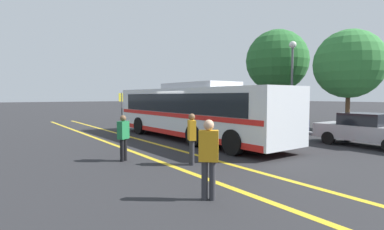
{
  "coord_description": "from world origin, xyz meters",
  "views": [
    {
      "loc": [
        12.75,
        -8.72,
        2.27
      ],
      "look_at": [
        0.17,
        0.15,
        1.28
      ],
      "focal_mm": 28.0,
      "sensor_mm": 36.0,
      "label": 1
    }
  ],
  "objects": [
    {
      "name": "street_lamp",
      "position": [
        0.23,
        8.27,
        4.15
      ],
      "size": [
        0.47,
        0.47,
        5.88
      ],
      "color": "#59595E",
      "rests_on": "ground_plane"
    },
    {
      "name": "parked_car_1",
      "position": [
        -5.43,
        5.37,
        0.66
      ],
      "size": [
        4.4,
        2.05,
        1.29
      ],
      "rotation": [
        0.0,
        0.0,
        1.61
      ],
      "color": "black",
      "rests_on": "ground_plane"
    },
    {
      "name": "tree_0",
      "position": [
        2.51,
        11.13,
        4.36
      ],
      "size": [
        4.48,
        4.48,
        6.6
      ],
      "color": "#513823",
      "rests_on": "ground_plane"
    },
    {
      "name": "parked_car_3",
      "position": [
        6.37,
        5.36,
        0.75
      ],
      "size": [
        4.21,
        1.98,
        1.49
      ],
      "rotation": [
        0.0,
        0.0,
        -1.58
      ],
      "color": "#9E9EA3",
      "rests_on": "ground_plane"
    },
    {
      "name": "pedestrian_2",
      "position": [
        7.73,
        -4.74,
        1.01
      ],
      "size": [
        0.44,
        0.46,
        1.76
      ],
      "rotation": [
        0.0,
        0.0,
        3.99
      ],
      "color": "#2D2D33",
      "rests_on": "ground_plane"
    },
    {
      "name": "curb_strip",
      "position": [
        0.17,
        7.05,
        0.07
      ],
      "size": [
        39.77,
        0.36,
        0.15
      ],
      "primitive_type": "cube",
      "color": "#99999E",
      "rests_on": "ground_plane"
    },
    {
      "name": "lane_strip_1",
      "position": [
        0.17,
        -3.76,
        0.0
      ],
      "size": [
        31.77,
        0.2,
        0.01
      ],
      "primitive_type": "cube",
      "rotation": [
        0.0,
        0.0,
        1.57
      ],
      "color": "gold",
      "rests_on": "ground_plane"
    },
    {
      "name": "tree_1",
      "position": [
        -3.76,
        11.62,
        5.18
      ],
      "size": [
        5.14,
        5.14,
        7.76
      ],
      "color": "#513823",
      "rests_on": "ground_plane"
    },
    {
      "name": "bus_stop_sign",
      "position": [
        -6.54,
        -0.95,
        1.57
      ],
      "size": [
        0.07,
        0.4,
        2.5
      ],
      "rotation": [
        0.0,
        0.0,
        1.59
      ],
      "color": "#59595E",
      "rests_on": "ground_plane"
    },
    {
      "name": "lane_strip_0",
      "position": [
        0.17,
        -2.05,
        0.0
      ],
      "size": [
        31.77,
        0.2,
        0.01
      ],
      "primitive_type": "cube",
      "rotation": [
        0.0,
        0.0,
        1.57
      ],
      "color": "gold",
      "rests_on": "ground_plane"
    },
    {
      "name": "ground_plane",
      "position": [
        0.0,
        0.0,
        0.0
      ],
      "size": [
        220.0,
        220.0,
        0.0
      ],
      "primitive_type": "plane",
      "color": "#262628"
    },
    {
      "name": "pedestrian_1",
      "position": [
        2.96,
        -4.74,
        0.9
      ],
      "size": [
        0.41,
        0.47,
        1.6
      ],
      "rotation": [
        0.0,
        0.0,
        2.12
      ],
      "color": "black",
      "rests_on": "ground_plane"
    },
    {
      "name": "parked_car_0",
      "position": [
        -12.42,
        5.41,
        0.71
      ],
      "size": [
        4.68,
        2.12,
        1.4
      ],
      "rotation": [
        0.0,
        0.0,
        -1.54
      ],
      "color": "#9E9EA3",
      "rests_on": "ground_plane"
    },
    {
      "name": "pedestrian_0",
      "position": [
        4.79,
        -3.12,
        0.96
      ],
      "size": [
        0.47,
        0.38,
        1.69
      ],
      "rotation": [
        0.0,
        0.0,
        5.84
      ],
      "color": "#2D2D33",
      "rests_on": "ground_plane"
    },
    {
      "name": "parked_car_2",
      "position": [
        0.76,
        5.39,
        0.69
      ],
      "size": [
        4.36,
        2.07,
        1.32
      ],
      "rotation": [
        0.0,
        0.0,
        1.62
      ],
      "color": "navy",
      "rests_on": "ground_plane"
    },
    {
      "name": "transit_bus",
      "position": [
        0.19,
        0.15,
        1.51
      ],
      "size": [
        12.13,
        2.82,
        2.92
      ],
      "rotation": [
        0.0,
        0.0,
        1.59
      ],
      "color": "silver",
      "rests_on": "ground_plane"
    }
  ]
}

